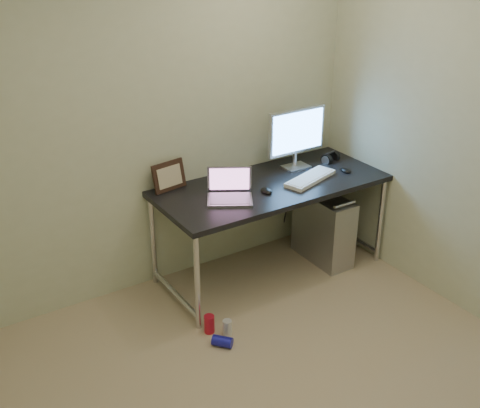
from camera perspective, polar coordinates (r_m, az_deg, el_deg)
name	(u,v)px	position (r m, az deg, el deg)	size (l,w,h in m)	color
wall_back	(134,125)	(4.17, -9.99, 7.38)	(3.50, 0.02, 2.50)	beige
desk	(271,192)	(4.47, 2.98, 1.11)	(1.73, 0.76, 0.75)	black
tower_computer	(323,228)	(4.86, 7.90, -2.26)	(0.24, 0.53, 0.59)	#A9A9AD
cable_a	(289,198)	(5.05, 4.64, 0.60)	(0.01, 0.01, 0.70)	black
cable_b	(299,198)	(5.10, 5.57, 0.54)	(0.01, 0.01, 0.72)	black
can_red	(209,324)	(4.10, -2.93, -11.30)	(0.07, 0.07, 0.13)	red
can_white	(227,328)	(4.08, -1.22, -11.65)	(0.06, 0.06, 0.11)	silver
can_blue	(222,341)	(4.00, -1.68, -12.89)	(0.07, 0.07, 0.13)	#1919A3
laptop	(230,192)	(4.17, -0.98, 1.18)	(0.40, 0.38, 0.21)	silver
monitor	(297,134)	(4.64, 5.40, 6.64)	(0.50, 0.15, 0.47)	silver
keyboard	(310,178)	(4.51, 6.68, 2.44)	(0.47, 0.15, 0.03)	white
mouse_right	(346,169)	(4.71, 9.99, 3.25)	(0.07, 0.11, 0.04)	black
mouse_left	(266,190)	(4.28, 2.52, 1.35)	(0.07, 0.11, 0.04)	black
headphones	(331,158)	(4.90, 8.58, 4.35)	(0.17, 0.10, 0.10)	black
picture_frame	(169,176)	(4.32, -6.76, 2.65)	(0.26, 0.03, 0.21)	black
webcam	(212,173)	(4.41, -2.65, 2.98)	(0.04, 0.03, 0.11)	silver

